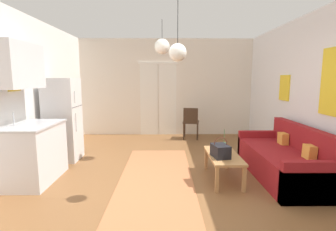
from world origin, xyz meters
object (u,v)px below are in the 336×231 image
at_px(couch, 286,160).
at_px(coffee_table, 223,158).
at_px(bamboo_vase, 224,148).
at_px(pendant_lamp_near, 178,52).
at_px(refrigerator, 63,120).
at_px(pendant_lamp_far, 162,47).
at_px(handbag, 220,151).
at_px(accent_chair, 191,121).

relative_size(couch, coffee_table, 1.91).
relative_size(bamboo_vase, pendant_lamp_near, 0.44).
bearing_deg(refrigerator, pendant_lamp_far, 1.28).
distance_m(coffee_table, bamboo_vase, 0.16).
height_order(refrigerator, pendant_lamp_near, pendant_lamp_near).
bearing_deg(refrigerator, pendant_lamp_near, -38.00).
relative_size(couch, handbag, 5.63).
distance_m(couch, handbag, 1.19).
xyz_separation_m(handbag, pendant_lamp_near, (-0.69, -0.51, 1.42)).
bearing_deg(accent_chair, pendant_lamp_near, 90.68).
xyz_separation_m(coffee_table, pendant_lamp_near, (-0.77, -0.66, 1.58)).
bearing_deg(couch, pendant_lamp_far, 154.12).
xyz_separation_m(bamboo_vase, pendant_lamp_near, (-0.79, -0.71, 1.43)).
height_order(couch, pendant_lamp_near, pendant_lamp_near).
xyz_separation_m(bamboo_vase, accent_chair, (-0.26, 2.70, -0.02)).
xyz_separation_m(couch, coffee_table, (-1.06, -0.10, 0.08)).
xyz_separation_m(refrigerator, pendant_lamp_far, (1.96, 0.04, 1.41)).
relative_size(coffee_table, pendant_lamp_near, 1.15).
relative_size(pendant_lamp_near, pendant_lamp_far, 1.39).
bearing_deg(coffee_table, handbag, -119.11).
bearing_deg(refrigerator, coffee_table, -19.50).
bearing_deg(bamboo_vase, coffee_table, -106.67).
bearing_deg(accent_chair, coffee_table, 104.56).
bearing_deg(handbag, bamboo_vase, 63.90).
bearing_deg(accent_chair, bamboo_vase, 104.99).
xyz_separation_m(coffee_table, refrigerator, (-2.95, 1.04, 0.45)).
distance_m(couch, accent_chair, 2.97).
distance_m(coffee_table, pendant_lamp_far, 2.37).
xyz_separation_m(couch, handbag, (-1.14, -0.24, 0.24)).
distance_m(refrigerator, pendant_lamp_far, 2.42).
xyz_separation_m(handbag, refrigerator, (-2.87, 1.19, 0.29)).
relative_size(couch, pendant_lamp_far, 3.05).
bearing_deg(bamboo_vase, accent_chair, 95.57).
distance_m(handbag, refrigerator, 3.12).
height_order(handbag, accent_chair, accent_chair).
relative_size(couch, bamboo_vase, 4.97).
relative_size(refrigerator, pendant_lamp_far, 2.51).
bearing_deg(handbag, coffee_table, 60.89).
height_order(bamboo_vase, refrigerator, refrigerator).
xyz_separation_m(couch, accent_chair, (-1.31, 2.66, 0.22)).
distance_m(refrigerator, accent_chair, 3.21).
relative_size(accent_chair, pendant_lamp_near, 0.95).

